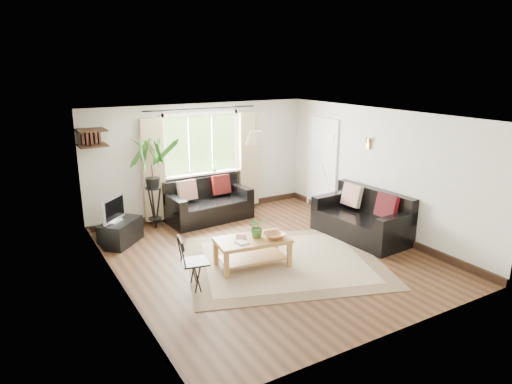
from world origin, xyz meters
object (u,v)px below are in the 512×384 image
coffee_table (252,252)px  palm_stand (153,184)px  sofa_right (361,216)px  tv_stand (121,232)px  folding_chair (195,263)px  sofa_back (209,201)px

coffee_table → palm_stand: (-0.79, 2.55, 0.68)m
sofa_right → tv_stand: sofa_right is taller
folding_chair → sofa_back: bearing=-16.6°
sofa_back → folding_chair: sofa_back is taller
sofa_back → folding_chair: (-1.45, -2.70, -0.01)m
sofa_right → coffee_table: bearing=-92.1°
sofa_right → palm_stand: palm_stand is taller
sofa_right → coffee_table: sofa_right is taller
sofa_back → tv_stand: (-1.96, -0.42, -0.19)m
sofa_right → palm_stand: (-3.20, 2.46, 0.49)m
sofa_right → coffee_table: size_ratio=1.56×
sofa_right → folding_chair: size_ratio=2.28×
sofa_back → folding_chair: bearing=-122.5°
palm_stand → folding_chair: bearing=-96.3°
sofa_back → palm_stand: palm_stand is taller
sofa_right → sofa_back: bearing=-143.3°
coffee_table → palm_stand: size_ratio=0.64×
coffee_table → folding_chair: (-1.10, -0.23, 0.16)m
sofa_back → folding_chair: 3.07m
coffee_table → tv_stand: 2.60m
sofa_back → coffee_table: 2.50m
sofa_right → folding_chair: sofa_right is taller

